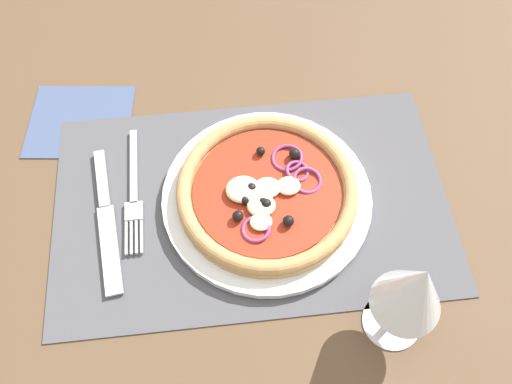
{
  "coord_description": "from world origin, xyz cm",
  "views": [
    {
      "loc": [
        3.01,
        32.6,
        58.8
      ],
      "look_at": [
        -0.58,
        0.0,
        2.49
      ],
      "focal_mm": 37.83,
      "sensor_mm": 36.0,
      "label": 1
    }
  ],
  "objects_px": {
    "plate": "(267,197)",
    "pizza": "(267,191)",
    "napkin": "(80,121)",
    "knife": "(107,220)",
    "wine_glass": "(414,291)",
    "fork": "(134,196)"
  },
  "relations": [
    {
      "from": "fork",
      "to": "knife",
      "type": "bearing_deg",
      "value": -47.36
    },
    {
      "from": "pizza",
      "to": "wine_glass",
      "type": "xyz_separation_m",
      "value": [
        -0.12,
        0.17,
        0.08
      ]
    },
    {
      "from": "napkin",
      "to": "plate",
      "type": "bearing_deg",
      "value": 147.54
    },
    {
      "from": "plate",
      "to": "wine_glass",
      "type": "bearing_deg",
      "value": 125.2
    },
    {
      "from": "pizza",
      "to": "wine_glass",
      "type": "distance_m",
      "value": 0.22
    },
    {
      "from": "fork",
      "to": "knife",
      "type": "relative_size",
      "value": 0.9
    },
    {
      "from": "wine_glass",
      "to": "napkin",
      "type": "relative_size",
      "value": 1.08
    },
    {
      "from": "wine_glass",
      "to": "pizza",
      "type": "bearing_deg",
      "value": -54.72
    },
    {
      "from": "pizza",
      "to": "plate",
      "type": "bearing_deg",
      "value": -111.53
    },
    {
      "from": "wine_glass",
      "to": "napkin",
      "type": "bearing_deg",
      "value": -41.84
    },
    {
      "from": "knife",
      "to": "napkin",
      "type": "distance_m",
      "value": 0.17
    },
    {
      "from": "knife",
      "to": "wine_glass",
      "type": "xyz_separation_m",
      "value": [
        -0.32,
        0.16,
        0.09
      ]
    },
    {
      "from": "plate",
      "to": "pizza",
      "type": "relative_size",
      "value": 1.17
    },
    {
      "from": "plate",
      "to": "pizza",
      "type": "bearing_deg",
      "value": 68.47
    },
    {
      "from": "pizza",
      "to": "napkin",
      "type": "distance_m",
      "value": 0.28
    },
    {
      "from": "plate",
      "to": "wine_glass",
      "type": "height_order",
      "value": "wine_glass"
    },
    {
      "from": "pizza",
      "to": "napkin",
      "type": "bearing_deg",
      "value": -32.53
    },
    {
      "from": "fork",
      "to": "napkin",
      "type": "distance_m",
      "value": 0.15
    },
    {
      "from": "knife",
      "to": "napkin",
      "type": "relative_size",
      "value": 1.46
    },
    {
      "from": "plate",
      "to": "fork",
      "type": "distance_m",
      "value": 0.17
    },
    {
      "from": "napkin",
      "to": "knife",
      "type": "bearing_deg",
      "value": 104.56
    },
    {
      "from": "pizza",
      "to": "napkin",
      "type": "relative_size",
      "value": 1.6
    }
  ]
}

